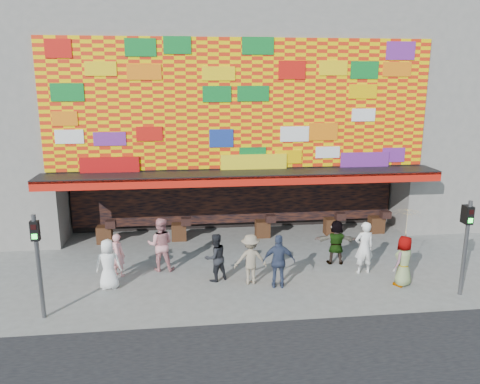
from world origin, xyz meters
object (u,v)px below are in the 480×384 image
at_px(ped_b, 118,255).
at_px(parasol, 407,222).
at_px(signal_left, 38,255).
at_px(ped_e, 279,261).
at_px(ped_c, 215,257).
at_px(ped_h, 364,248).
at_px(ped_g, 404,261).
at_px(signal_right, 466,237).
at_px(ped_f, 336,242).
at_px(ped_d, 251,259).
at_px(ped_i, 161,244).
at_px(ped_a, 108,264).

relative_size(ped_b, parasol, 0.82).
relative_size(signal_left, ped_e, 1.71).
bearing_deg(signal_left, ped_b, 57.56).
bearing_deg(ped_b, signal_left, 90.14).
bearing_deg(ped_c, ped_e, 131.15).
bearing_deg(ped_b, ped_h, -152.35).
height_order(ped_b, ped_g, ped_g).
distance_m(signal_left, parasol, 10.95).
bearing_deg(signal_right, ped_g, 150.23).
height_order(ped_b, ped_f, ped_f).
xyz_separation_m(ped_f, parasol, (1.57, -2.05, 1.32)).
bearing_deg(ped_g, ped_b, -45.28).
distance_m(ped_e, ped_g, 4.02).
relative_size(ped_b, ped_d, 0.90).
bearing_deg(ped_b, ped_g, -158.67).
bearing_deg(ped_c, ped_f, 164.76).
bearing_deg(signal_right, ped_c, 165.46).
relative_size(signal_left, ped_i, 1.59).
relative_size(ped_d, ped_h, 0.91).
bearing_deg(ped_f, ped_a, 16.81).
bearing_deg(ped_d, signal_left, 14.28).
xyz_separation_m(ped_d, ped_e, (0.85, -0.40, 0.05)).
distance_m(ped_d, ped_f, 3.54).
distance_m(ped_d, ped_g, 4.91).
bearing_deg(ped_f, parasol, 135.65).
bearing_deg(signal_left, signal_right, 0.00).
bearing_deg(ped_h, ped_g, 126.00).
relative_size(ped_a, ped_g, 0.98).
distance_m(ped_e, ped_f, 2.99).
bearing_deg(parasol, ped_f, 127.47).
relative_size(ped_b, ped_e, 0.85).
bearing_deg(ped_g, signal_left, -29.56).
xyz_separation_m(signal_left, ped_b, (1.71, 2.68, -1.11)).
relative_size(signal_left, parasol, 1.65).
bearing_deg(ped_c, parasol, 142.12).
height_order(signal_right, ped_h, signal_right).
bearing_deg(ped_i, ped_f, -176.34).
relative_size(signal_left, ped_g, 1.81).
relative_size(ped_d, ped_f, 1.03).
bearing_deg(parasol, signal_left, -175.54).
bearing_deg(signal_right, ped_h, 140.47).
height_order(ped_d, ped_i, ped_i).
distance_m(signal_left, ped_d, 6.34).
distance_m(signal_right, ped_h, 3.23).
relative_size(signal_right, ped_c, 1.86).
height_order(ped_e, ped_i, ped_i).
bearing_deg(parasol, signal_right, -29.77).
height_order(ped_e, ped_f, ped_e).
xyz_separation_m(signal_right, ped_b, (-10.69, 2.68, -1.11)).
xyz_separation_m(ped_h, ped_i, (-6.90, 1.05, 0.03)).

